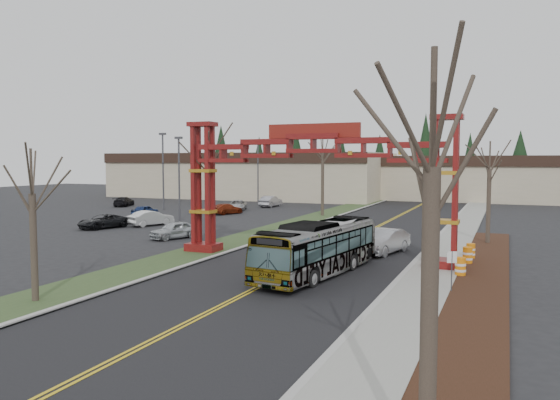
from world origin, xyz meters
The scene contains 35 objects.
ground centered at (0.00, 0.00, 0.00)m, with size 200.00×200.00×0.00m, color black.
road centered at (0.00, 25.00, 0.01)m, with size 12.00×110.00×0.02m, color black.
lane_line_left centered at (-0.12, 25.00, 0.03)m, with size 0.12×100.00×0.01m, color gold.
lane_line_right centered at (0.12, 25.00, 0.03)m, with size 0.12×100.00×0.01m, color gold.
curb_right centered at (6.15, 25.00, 0.07)m, with size 0.30×110.00×0.15m, color #AEADA8.
sidewalk_right centered at (7.60, 25.00, 0.08)m, with size 2.60×110.00×0.14m, color gray.
landscape_strip centered at (10.20, 10.00, 0.06)m, with size 2.60×50.00×0.12m, color black.
grass_median centered at (-8.00, 25.00, 0.04)m, with size 4.00×110.00×0.08m, color #304422.
curb_left centered at (-6.15, 25.00, 0.07)m, with size 0.30×110.00×0.15m, color #AEADA8.
gateway_arch centered at (0.00, 18.00, 5.98)m, with size 18.20×1.60×8.90m.
retail_building_west centered at (-30.00, 71.96, 3.76)m, with size 46.00×22.30×7.50m.
retail_building_east centered at (10.00, 79.95, 3.51)m, with size 38.00×20.30×7.00m.
conifer_treeline centered at (0.25, 92.00, 6.49)m, with size 116.10×5.60×13.00m.
transit_bus centered at (1.80, 13.74, 1.48)m, with size 2.49×10.65×2.97m, color #AFB1B7.
silver_sedan centered at (3.63, 22.00, 0.83)m, with size 1.76×5.06×1.67m, color #A5A8AD.
parked_car_near_a centered at (-13.39, 22.54, 0.70)m, with size 1.66×4.12×1.40m, color #B9BEC2.
parked_car_near_b centered at (-20.44, 29.06, 0.73)m, with size 1.55×4.45×1.47m, color white.
parked_car_near_c centered at (-23.32, 25.63, 0.65)m, with size 2.15×4.66×1.30m, color black.
parked_car_mid_a centered at (-19.10, 41.93, 0.62)m, with size 1.75×4.30×1.25m, color maroon.
parked_car_mid_b centered at (-26.52, 36.35, 0.63)m, with size 1.48×3.68×1.25m, color navy.
parked_car_far_a centered at (-18.39, 53.19, 0.74)m, with size 1.56×4.49×1.48m, color #A4A4AB.
parked_car_far_b centered at (-20.30, 47.05, 0.63)m, with size 2.10×4.55×1.26m, color silver.
parked_car_far_c centered at (-37.46, 46.30, 0.65)m, with size 1.82×4.48×1.30m, color black.
bare_tree_median_near centered at (-8.00, 3.44, 4.81)m, with size 3.02×3.02×6.83m.
bare_tree_median_mid centered at (-8.00, 18.88, 6.46)m, with size 3.28×3.28×8.68m.
bare_tree_median_far centered at (-8.00, 44.12, 7.03)m, with size 3.50×3.50×9.40m.
bare_tree_right_near centered at (10.00, -4.07, 6.14)m, with size 3.31×3.31×8.36m.
bare_tree_right_far centered at (10.00, 29.24, 5.62)m, with size 3.16×3.16×7.74m.
light_pole_near centered at (-20.12, 33.58, 5.06)m, with size 0.76×0.38×8.74m.
light_pole_mid centered at (-29.26, 43.90, 5.66)m, with size 0.85×0.42×9.78m.
light_pole_far centered at (-23.29, 59.65, 5.38)m, with size 0.81×0.40×9.31m.
street_sign centered at (8.95, 12.27, 1.45)m, with size 0.44×0.19×2.01m.
barrel_south centered at (9.05, 16.18, 0.54)m, with size 0.58×0.58×1.08m.
barrel_mid centered at (9.17, 20.00, 0.55)m, with size 0.59×0.59×1.09m.
barrel_north centered at (9.23, 21.90, 0.52)m, with size 0.56×0.56×1.04m.
Camera 1 is at (11.29, -14.40, 6.31)m, focal length 35.00 mm.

